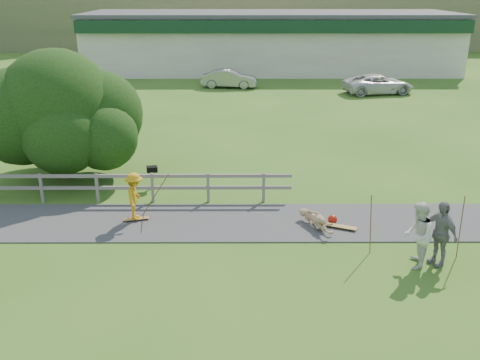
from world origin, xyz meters
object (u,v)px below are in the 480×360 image
(car_white, at_px, (378,84))
(spectator_a, at_px, (418,235))
(spectator_b, at_px, (440,233))
(bbq, at_px, (153,177))
(skater_fallen, at_px, (316,220))
(car_silver, at_px, (229,79))
(tree, at_px, (60,125))
(skater_rider, at_px, (135,199))

(car_white, bearing_deg, spectator_a, 157.48)
(spectator_b, distance_m, bbq, 10.75)
(skater_fallen, bearing_deg, spectator_a, -72.20)
(skater_fallen, xyz_separation_m, car_silver, (-3.18, 24.92, 0.39))
(spectator_a, relative_size, tree, 0.26)
(car_white, bearing_deg, tree, 124.79)
(spectator_b, bearing_deg, car_silver, 165.02)
(spectator_a, distance_m, bbq, 10.28)
(skater_fallen, distance_m, car_white, 23.74)
(skater_rider, distance_m, car_silver, 24.52)
(skater_fallen, xyz_separation_m, bbq, (-5.82, 3.64, 0.15))
(car_silver, relative_size, tree, 0.57)
(skater_rider, relative_size, car_silver, 0.39)
(skater_rider, height_order, bbq, skater_rider)
(skater_rider, height_order, car_silver, skater_rider)
(skater_rider, xyz_separation_m, car_white, (13.45, 21.95, -0.11))
(tree, bearing_deg, spectator_a, -31.63)
(skater_fallen, relative_size, bbq, 1.80)
(tree, distance_m, bbq, 4.34)
(spectator_a, distance_m, spectator_b, 0.68)
(skater_fallen, relative_size, tree, 0.22)
(spectator_a, height_order, car_silver, spectator_a)
(spectator_a, bearing_deg, car_white, -176.90)
(skater_rider, xyz_separation_m, skater_fallen, (5.91, -0.55, -0.51))
(spectator_b, height_order, tree, tree)
(skater_rider, height_order, spectator_b, spectator_b)
(skater_fallen, bearing_deg, tree, 126.21)
(spectator_b, distance_m, car_silver, 27.98)
(skater_fallen, height_order, spectator_a, spectator_a)
(spectator_b, xyz_separation_m, car_white, (4.45, 24.84, -0.26))
(spectator_a, height_order, bbq, spectator_a)
(skater_fallen, height_order, tree, tree)
(spectator_b, bearing_deg, car_white, 141.90)
(bbq, bearing_deg, car_silver, 70.46)
(car_silver, bearing_deg, skater_fallen, -166.91)
(car_white, bearing_deg, bbq, 133.73)
(skater_rider, relative_size, tree, 0.22)
(tree, height_order, bbq, tree)
(spectator_b, relative_size, tree, 0.26)
(skater_rider, xyz_separation_m, tree, (-3.68, 4.37, 1.37))
(skater_rider, bearing_deg, skater_fallen, -96.71)
(skater_rider, bearing_deg, tree, 38.76)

